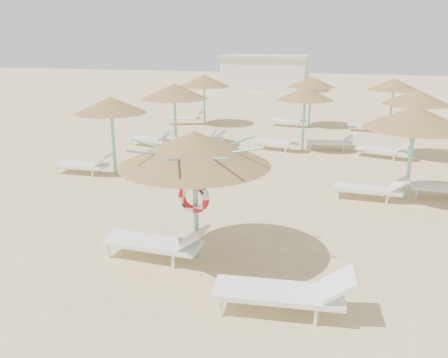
# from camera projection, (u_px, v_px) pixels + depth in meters

# --- Properties ---
(ground) EXTENTS (120.00, 120.00, 0.00)m
(ground) POSITION_uv_depth(u_px,v_px,m) (209.00, 258.00, 9.27)
(ground) COLOR #D9BD84
(ground) RESTS_ON ground
(main_palapa) EXTENTS (3.04, 3.04, 2.72)m
(main_palapa) POSITION_uv_depth(u_px,v_px,m) (195.00, 149.00, 8.61)
(main_palapa) COLOR #6EBFB0
(main_palapa) RESTS_ON ground
(lounger_main_a) EXTENTS (2.25, 0.71, 0.82)m
(lounger_main_a) POSITION_uv_depth(u_px,v_px,m) (158.00, 242.00, 9.10)
(lounger_main_a) COLOR white
(lounger_main_a) RESTS_ON ground
(lounger_main_b) EXTENTS (2.41, 0.98, 0.85)m
(lounger_main_b) POSITION_uv_depth(u_px,v_px,m) (287.00, 291.00, 7.27)
(lounger_main_b) COLOR white
(lounger_main_b) RESTS_ON ground
(palapa_field) EXTENTS (19.39, 14.12, 2.72)m
(palapa_field) POSITION_uv_depth(u_px,v_px,m) (329.00, 97.00, 17.46)
(palapa_field) COLOR #6EBFB0
(palapa_field) RESTS_ON ground
(service_hut) EXTENTS (8.40, 4.40, 3.25)m
(service_hut) POSITION_uv_depth(u_px,v_px,m) (265.00, 72.00, 42.42)
(service_hut) COLOR silver
(service_hut) RESTS_ON ground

